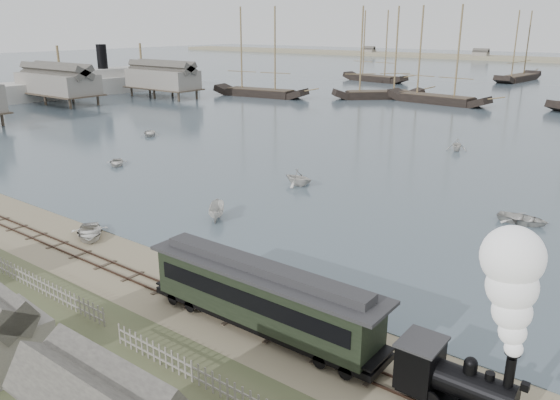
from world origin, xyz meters
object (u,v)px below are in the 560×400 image
Objects in this scene: locomotive at (496,343)px; steamship at (103,69)px; beached_dinghy at (89,233)px; passenger_coach at (262,295)px.

steamship is at bearing 151.21° from locomotive.
beached_dinghy is at bearing 175.59° from locomotive.
locomotive is 31.93m from beached_dinghy.
passenger_coach is at bearing -180.00° from locomotive.
beached_dinghy is (-31.64, 2.44, -3.49)m from locomotive.
locomotive is at bearing 0.00° from passenger_coach.
passenger_coach is 116.56m from steamship.
beached_dinghy is (-19.55, 2.44, -1.81)m from passenger_coach.
steamship is (-111.26, 61.14, 1.88)m from locomotive.
passenger_coach is 3.55× the size of beached_dinghy.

